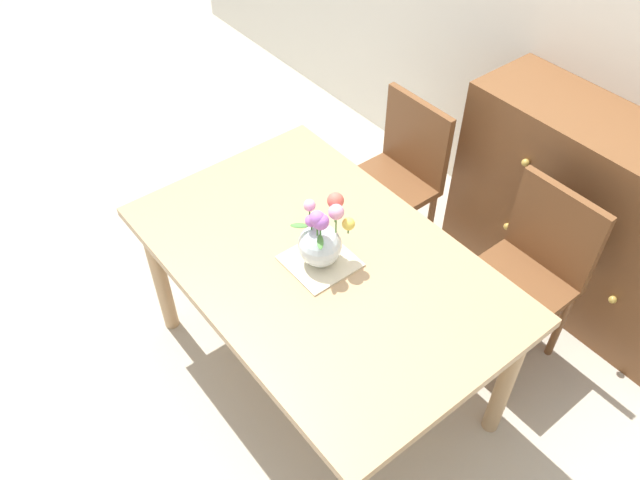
# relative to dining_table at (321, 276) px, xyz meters

# --- Properties ---
(ground_plane) EXTENTS (12.00, 12.00, 0.00)m
(ground_plane) POSITION_rel_dining_table_xyz_m (0.00, 0.00, -0.68)
(ground_plane) COLOR #B7AD99
(dining_table) EXTENTS (1.53, 0.98, 0.77)m
(dining_table) POSITION_rel_dining_table_xyz_m (0.00, 0.00, 0.00)
(dining_table) COLOR tan
(dining_table) RESTS_ON ground_plane
(chair_left) EXTENTS (0.42, 0.42, 0.90)m
(chair_left) POSITION_rel_dining_table_xyz_m (-0.42, 0.83, -0.16)
(chair_left) COLOR brown
(chair_left) RESTS_ON ground_plane
(chair_right) EXTENTS (0.42, 0.42, 0.90)m
(chair_right) POSITION_rel_dining_table_xyz_m (0.42, 0.83, -0.16)
(chair_right) COLOR brown
(chair_right) RESTS_ON ground_plane
(dresser) EXTENTS (1.40, 0.47, 1.00)m
(dresser) POSITION_rel_dining_table_xyz_m (0.41, 1.33, -0.18)
(dresser) COLOR brown
(dresser) RESTS_ON ground_plane
(placemat) EXTENTS (0.25, 0.25, 0.01)m
(placemat) POSITION_rel_dining_table_xyz_m (0.01, -0.01, 0.10)
(placemat) COLOR beige
(placemat) RESTS_ON dining_table
(flower_vase) EXTENTS (0.18, 0.20, 0.28)m
(flower_vase) POSITION_rel_dining_table_xyz_m (0.01, -0.01, 0.22)
(flower_vase) COLOR silver
(flower_vase) RESTS_ON placemat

